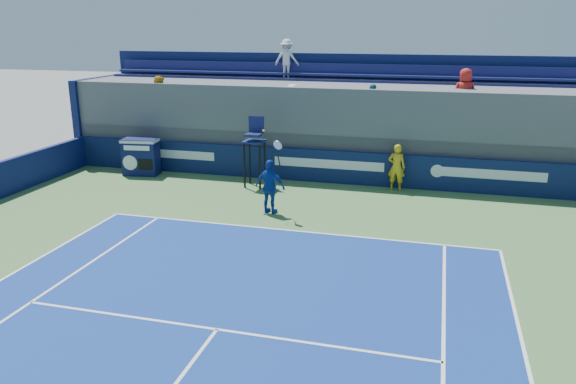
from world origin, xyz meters
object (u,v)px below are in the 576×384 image
(umpire_chair, at_px, (255,144))
(tennis_player, at_px, (270,187))
(match_clock, at_px, (141,156))
(ball_person, at_px, (397,167))

(umpire_chair, height_order, tennis_player, tennis_player)
(umpire_chair, distance_m, tennis_player, 3.14)
(match_clock, distance_m, umpire_chair, 4.78)
(ball_person, height_order, match_clock, ball_person)
(ball_person, distance_m, umpire_chair, 4.97)
(ball_person, distance_m, tennis_player, 4.94)
(match_clock, bearing_deg, ball_person, 2.51)
(match_clock, bearing_deg, umpire_chair, -4.75)
(match_clock, relative_size, tennis_player, 0.55)
(ball_person, distance_m, match_clock, 9.56)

